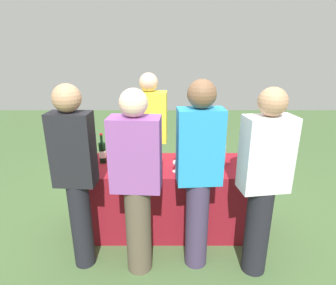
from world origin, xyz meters
TOP-DOWN VIEW (x-y plane):
  - ground_plane at (0.00, 0.00)m, footprint 12.00×12.00m
  - tasting_table at (0.00, 0.00)m, footprint 1.86×0.68m
  - wine_bottle_0 at (-0.70, 0.06)m, footprint 0.07×0.07m
  - wine_bottle_1 at (-0.38, 0.07)m, footprint 0.07×0.07m
  - wine_bottle_2 at (-0.21, 0.06)m, footprint 0.07×0.07m
  - wine_bottle_3 at (-0.12, 0.14)m, footprint 0.08×0.08m
  - wine_bottle_4 at (0.28, 0.17)m, footprint 0.07×0.07m
  - wine_bottle_5 at (0.39, 0.15)m, footprint 0.07×0.07m
  - wine_glass_0 at (-0.51, -0.09)m, footprint 0.06×0.06m
  - wine_glass_1 at (-0.38, -0.06)m, footprint 0.07×0.07m
  - wine_glass_2 at (-0.20, -0.13)m, footprint 0.07×0.07m
  - wine_glass_3 at (0.08, -0.17)m, footprint 0.07×0.07m
  - wine_glass_4 at (0.24, -0.18)m, footprint 0.07×0.07m
  - wine_glass_5 at (0.38, -0.06)m, footprint 0.07×0.07m
  - ice_bucket at (0.52, 0.05)m, footprint 0.20×0.20m
  - server_pouring at (-0.23, 0.63)m, footprint 0.44×0.26m
  - guest_0 at (-0.79, -0.57)m, footprint 0.36×0.23m
  - guest_1 at (-0.26, -0.63)m, footprint 0.43×0.25m
  - guest_2 at (0.26, -0.56)m, footprint 0.39×0.24m
  - guest_3 at (0.79, -0.65)m, footprint 0.42×0.27m

SIDE VIEW (x-z plane):
  - ground_plane at x=0.00m, z-range 0.00..0.00m
  - tasting_table at x=0.00m, z-range 0.00..0.77m
  - wine_glass_3 at x=0.08m, z-range 0.80..0.93m
  - wine_glass_1 at x=-0.38m, z-range 0.80..0.93m
  - ice_bucket at x=0.52m, z-range 0.77..0.97m
  - wine_glass_0 at x=-0.51m, z-range 0.80..0.95m
  - wine_glass_2 at x=-0.20m, z-range 0.80..0.95m
  - wine_glass_5 at x=0.38m, z-range 0.81..0.95m
  - wine_glass_4 at x=0.24m, z-range 0.80..0.96m
  - wine_bottle_3 at x=-0.12m, z-range 0.73..1.04m
  - wine_bottle_4 at x=0.28m, z-range 0.73..1.04m
  - wine_bottle_1 at x=-0.38m, z-range 0.73..1.04m
  - wine_bottle_0 at x=-0.70m, z-range 0.73..1.05m
  - wine_bottle_5 at x=0.39m, z-range 0.73..1.06m
  - wine_bottle_2 at x=-0.21m, z-range 0.73..1.06m
  - server_pouring at x=-0.23m, z-range 0.06..1.73m
  - guest_1 at x=-0.26m, z-range 0.07..1.75m
  - guest_3 at x=0.79m, z-range 0.08..1.77m
  - guest_0 at x=-0.79m, z-range 0.10..1.80m
  - guest_2 at x=0.26m, z-range 0.09..1.83m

